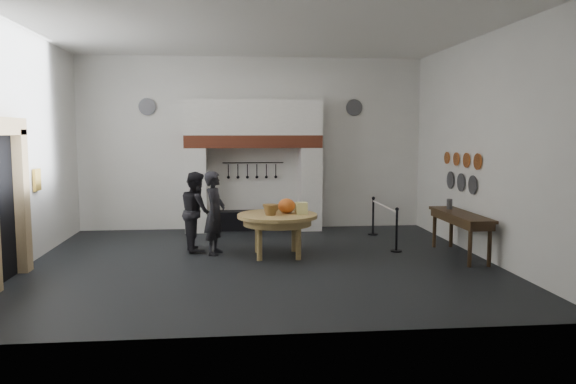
{
  "coord_description": "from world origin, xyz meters",
  "views": [
    {
      "loc": [
        -0.57,
        -10.84,
        2.55
      ],
      "look_at": [
        0.56,
        0.33,
        1.35
      ],
      "focal_mm": 35.0,
      "sensor_mm": 36.0,
      "label": 1
    }
  ],
  "objects": [
    {
      "name": "wall_front",
      "position": [
        0.0,
        -4.0,
        2.25
      ],
      "size": [
        9.0,
        0.02,
        4.5
      ],
      "primitive_type": "cube",
      "color": "silver",
      "rests_on": "floor"
    },
    {
      "name": "copper_pan_b",
      "position": [
        4.46,
        0.75,
        1.95
      ],
      "size": [
        0.03,
        0.32,
        0.32
      ],
      "primitive_type": "cylinder",
      "rotation": [
        0.0,
        1.57,
        0.0
      ],
      "color": "#C6662D",
      "rests_on": "wall_right"
    },
    {
      "name": "floor",
      "position": [
        0.0,
        0.0,
        0.0
      ],
      "size": [
        9.0,
        8.0,
        0.02
      ],
      "primitive_type": "cube",
      "color": "black",
      "rests_on": "ground"
    },
    {
      "name": "side_table",
      "position": [
        4.1,
        0.12,
        0.87
      ],
      "size": [
        0.55,
        2.2,
        0.06
      ],
      "primitive_type": "cube",
      "color": "#362513",
      "rests_on": "floor"
    },
    {
      "name": "ceiling",
      "position": [
        0.0,
        0.0,
        4.5
      ],
      "size": [
        9.0,
        8.0,
        0.02
      ],
      "primitive_type": "cube",
      "color": "silver",
      "rests_on": "wall_back"
    },
    {
      "name": "copper_pan_c",
      "position": [
        4.46,
        1.3,
        1.95
      ],
      "size": [
        0.03,
        0.3,
        0.3
      ],
      "primitive_type": "cylinder",
      "rotation": [
        0.0,
        1.57,
        0.0
      ],
      "color": "#C6662D",
      "rests_on": "wall_right"
    },
    {
      "name": "pewter_plate_mid",
      "position": [
        4.46,
        1.0,
        1.45
      ],
      "size": [
        0.03,
        0.4,
        0.4
      ],
      "primitive_type": "cylinder",
      "rotation": [
        0.0,
        1.57,
        0.0
      ],
      "color": "#4C4C51",
      "rests_on": "wall_right"
    },
    {
      "name": "barrier_post_near",
      "position": [
        2.93,
        0.68,
        0.45
      ],
      "size": [
        0.05,
        0.05,
        0.9
      ],
      "primitive_type": "cylinder",
      "color": "black",
      "rests_on": "floor"
    },
    {
      "name": "iron_range",
      "position": [
        0.0,
        3.72,
        0.25
      ],
      "size": [
        1.9,
        0.45,
        0.5
      ],
      "primitive_type": "cube",
      "color": "black",
      "rests_on": "floor"
    },
    {
      "name": "pewter_plate_back_left",
      "position": [
        -2.7,
        3.96,
        3.2
      ],
      "size": [
        0.44,
        0.03,
        0.44
      ],
      "primitive_type": "cylinder",
      "rotation": [
        1.57,
        0.0,
        0.0
      ],
      "color": "#4C4C51",
      "rests_on": "wall_back"
    },
    {
      "name": "pumpkin",
      "position": [
        0.56,
        0.63,
        1.03
      ],
      "size": [
        0.36,
        0.36,
        0.31
      ],
      "primitive_type": "ellipsoid",
      "color": "orange",
      "rests_on": "work_table"
    },
    {
      "name": "wall_back",
      "position": [
        0.0,
        4.0,
        2.25
      ],
      "size": [
        9.0,
        0.02,
        4.5
      ],
      "primitive_type": "cube",
      "color": "silver",
      "rests_on": "floor"
    },
    {
      "name": "door_lintel",
      "position": [
        -4.38,
        -1.0,
        2.65
      ],
      "size": [
        0.22,
        1.7,
        0.3
      ],
      "primitive_type": "cube",
      "color": "tan",
      "rests_on": "door_jamb_near"
    },
    {
      "name": "door_recess",
      "position": [
        -4.47,
        -1.0,
        1.25
      ],
      "size": [
        0.04,
        1.1,
        2.5
      ],
      "primitive_type": "cube",
      "color": "black",
      "rests_on": "floor"
    },
    {
      "name": "wicker_basket",
      "position": [
        0.21,
        0.38,
        0.98
      ],
      "size": [
        0.34,
        0.34,
        0.22
      ],
      "primitive_type": "cone",
      "rotation": [
        3.14,
        0.0,
        -0.05
      ],
      "color": "olive",
      "rests_on": "work_table"
    },
    {
      "name": "door_jamb_far",
      "position": [
        -4.38,
        -0.3,
        1.3
      ],
      "size": [
        0.22,
        0.3,
        2.6
      ],
      "primitive_type": "cube",
      "color": "tan",
      "rests_on": "floor"
    },
    {
      "name": "pewter_jug",
      "position": [
        4.1,
        0.72,
        1.01
      ],
      "size": [
        0.12,
        0.12,
        0.22
      ],
      "primitive_type": "cylinder",
      "color": "#454549",
      "rests_on": "side_table"
    },
    {
      "name": "copper_pan_a",
      "position": [
        4.46,
        0.2,
        1.95
      ],
      "size": [
        0.03,
        0.34,
        0.34
      ],
      "primitive_type": "cylinder",
      "rotation": [
        0.0,
        1.57,
        0.0
      ],
      "color": "#C6662D",
      "rests_on": "wall_right"
    },
    {
      "name": "chimney_hood",
      "position": [
        0.0,
        3.65,
        2.92
      ],
      "size": [
        3.5,
        0.7,
        0.9
      ],
      "primitive_type": "cube",
      "color": "silver",
      "rests_on": "hearth_brick_band"
    },
    {
      "name": "pewter_plate_left",
      "position": [
        4.46,
        0.4,
        1.45
      ],
      "size": [
        0.03,
        0.4,
        0.4
      ],
      "primitive_type": "cylinder",
      "rotation": [
        0.0,
        1.57,
        0.0
      ],
      "color": "#4C4C51",
      "rests_on": "wall_right"
    },
    {
      "name": "hearth_brick_band",
      "position": [
        0.0,
        3.65,
        2.31
      ],
      "size": [
        3.5,
        0.72,
        0.32
      ],
      "primitive_type": "cube",
      "color": "#9E442B",
      "rests_on": "chimney_pier_left"
    },
    {
      "name": "pewter_plate_right",
      "position": [
        4.46,
        1.6,
        1.45
      ],
      "size": [
        0.03,
        0.4,
        0.4
      ],
      "primitive_type": "cylinder",
      "rotation": [
        0.0,
        1.57,
        0.0
      ],
      "color": "#4C4C51",
      "rests_on": "wall_right"
    },
    {
      "name": "barrier_rope",
      "position": [
        2.93,
        1.68,
        0.85
      ],
      "size": [
        0.04,
        2.0,
        0.04
      ],
      "primitive_type": "cylinder",
      "rotation": [
        1.57,
        0.0,
        0.0
      ],
      "color": "white",
      "rests_on": "barrier_post_near"
    },
    {
      "name": "bread_loaf",
      "position": [
        0.26,
        0.88,
        0.94
      ],
      "size": [
        0.31,
        0.18,
        0.13
      ],
      "primitive_type": "ellipsoid",
      "color": "olive",
      "rests_on": "work_table"
    },
    {
      "name": "wall_plaque",
      "position": [
        -4.45,
        0.8,
        1.6
      ],
      "size": [
        0.05,
        0.34,
        0.44
      ],
      "primitive_type": "cube",
      "color": "gold",
      "rests_on": "wall_left"
    },
    {
      "name": "cheese_block_small",
      "position": [
        0.84,
        0.78,
        0.97
      ],
      "size": [
        0.18,
        0.18,
        0.2
      ],
      "primitive_type": "cube",
      "color": "#F9E595",
      "rests_on": "work_table"
    },
    {
      "name": "pewter_plate_back_right",
      "position": [
        2.7,
        3.96,
        3.2
      ],
      "size": [
        0.44,
        0.03,
        0.44
      ],
      "primitive_type": "cylinder",
      "rotation": [
        1.57,
        0.0,
        0.0
      ],
      "color": "#4C4C51",
      "rests_on": "wall_back"
    },
    {
      "name": "chimney_pier_left",
      "position": [
        -1.48,
        3.65,
        1.07
      ],
      "size": [
        0.55,
        0.7,
        2.15
      ],
      "primitive_type": "cube",
      "color": "silver",
      "rests_on": "floor"
    },
    {
      "name": "barrier_post_far",
      "position": [
        2.93,
        2.68,
        0.45
      ],
      "size": [
        0.05,
        0.05,
        0.9
      ],
      "primitive_type": "cylinder",
      "color": "black",
      "rests_on": "floor"
    },
    {
      "name": "cheese_block_big",
      "position": [
        0.86,
        0.48,
        0.99
      ],
      "size": [
        0.22,
        0.22,
        0.24
      ],
      "primitive_type": "cube",
      "color": "#E3DF88",
      "rests_on": "work_table"
    },
    {
      "name": "visitor_near",
      "position": [
        -0.93,
        0.84,
        0.87
      ],
      "size": [
        0.57,
        0.72,
        1.74
      ],
      "primitive_type": "imported",
      "rotation": [
        0.0,
        0.0,
        1.31
      ],
      "color": "black",
      "rests_on": "floor"
    },
    {
      "name": "work_table",
      "position": [
        0.36,
        0.53,
        0.84
      ],
      "size": [
        1.73,
        1.73,
        0.07
      ],
      "primitive_type": "cylinder",
      "rotation": [
        0.0,
        0.0,
        -0.05
      ],
      "color": "tan",
      "rests_on": "floor"
    },
    {
      "name": "wall_left",
      "position": [
        -4.5,
        0.0,
        2.25
      ],
      "size": [
        0.02,
        8.0,
        4.5
      ],
      "primitive_type": "cube",
      "color": "silver",
      "rests_on": "floor"
    },
    {
      "name": "copper_pan_d",
      "position": [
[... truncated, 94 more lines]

